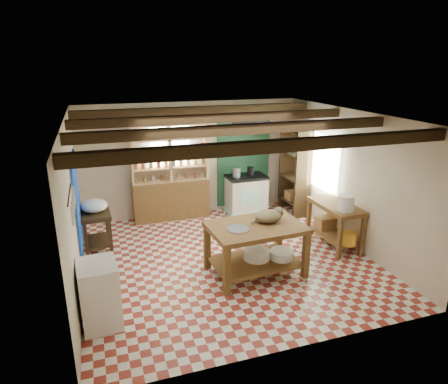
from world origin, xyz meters
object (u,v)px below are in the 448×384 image
object	(u,v)px
prep_table	(97,231)
cat	(268,216)
white_cabinet	(100,294)
work_table	(256,249)
right_counter	(334,225)
stove	(246,194)

from	to	relation	value
prep_table	cat	world-z (taller)	cat
white_cabinet	work_table	bearing A→B (deg)	9.79
prep_table	right_counter	distance (m)	4.55
work_table	stove	bearing A→B (deg)	68.26
right_counter	prep_table	bearing A→B (deg)	163.20
cat	prep_table	bearing A→B (deg)	135.07
stove	prep_table	world-z (taller)	stove
work_table	cat	bearing A→B (deg)	11.31
work_table	prep_table	xyz separation A→B (m)	(-2.51, 1.75, -0.05)
prep_table	right_counter	size ratio (longest dim) A/B	0.65
prep_table	cat	size ratio (longest dim) A/B	1.71
work_table	right_counter	bearing A→B (deg)	12.04
work_table	right_counter	distance (m)	1.94
right_counter	white_cabinet	bearing A→B (deg)	-166.64
work_table	stove	world-z (taller)	stove
white_cabinet	cat	xyz separation A→B (m)	(2.78, 0.68, 0.52)
work_table	white_cabinet	world-z (taller)	white_cabinet
stove	cat	distance (m)	2.81
work_table	cat	xyz separation A→B (m)	(0.25, 0.07, 0.54)
stove	prep_table	bearing A→B (deg)	-164.00
work_table	prep_table	distance (m)	3.06
stove	cat	bearing A→B (deg)	-103.98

